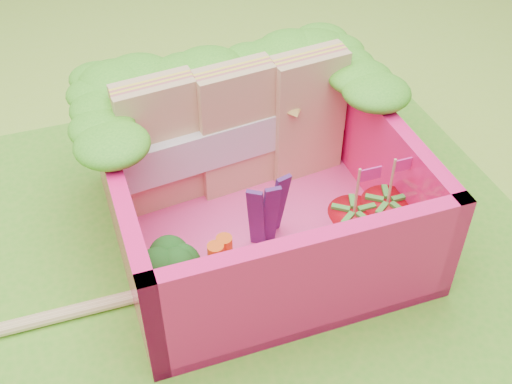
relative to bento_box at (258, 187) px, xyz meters
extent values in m
plane|color=#9ACB39|center=(-0.02, -0.09, -0.31)|extent=(14.00, 14.00, 0.00)
cube|color=#56AD27|center=(-0.02, -0.09, -0.29)|extent=(2.60, 2.60, 0.03)
cube|color=#EF3C8A|center=(0.00, 0.00, -0.25)|extent=(1.30, 1.30, 0.05)
cube|color=#FF156B|center=(0.00, 0.61, 0.00)|extent=(1.30, 0.07, 0.55)
cube|color=#FF156B|center=(0.00, -0.61, 0.00)|extent=(1.30, 0.07, 0.55)
cube|color=#FF156B|center=(-0.61, 0.00, 0.00)|extent=(0.07, 1.30, 0.55)
cube|color=#FF156B|center=(0.61, 0.00, 0.00)|extent=(0.07, 1.30, 0.55)
ellipsoid|color=#33981B|center=(-0.50, 0.58, 0.33)|extent=(0.30, 0.30, 0.11)
ellipsoid|color=#33981B|center=(-0.39, 0.58, 0.33)|extent=(0.30, 0.30, 0.11)
ellipsoid|color=#33981B|center=(-0.28, 0.58, 0.33)|extent=(0.30, 0.30, 0.11)
ellipsoid|color=#33981B|center=(-0.17, 0.58, 0.33)|extent=(0.30, 0.30, 0.11)
ellipsoid|color=#33981B|center=(-0.06, 0.58, 0.33)|extent=(0.30, 0.30, 0.11)
ellipsoid|color=#33981B|center=(0.06, 0.58, 0.33)|extent=(0.30, 0.30, 0.11)
ellipsoid|color=#33981B|center=(0.17, 0.58, 0.33)|extent=(0.30, 0.30, 0.11)
ellipsoid|color=#33981B|center=(0.28, 0.58, 0.33)|extent=(0.30, 0.30, 0.11)
ellipsoid|color=#33981B|center=(0.39, 0.58, 0.33)|extent=(0.30, 0.30, 0.11)
ellipsoid|color=#33981B|center=(0.50, 0.58, 0.33)|extent=(0.30, 0.30, 0.11)
ellipsoid|color=#33981B|center=(-0.58, 0.10, 0.33)|extent=(0.27, 0.27, 0.10)
ellipsoid|color=#33981B|center=(-0.58, 0.24, 0.33)|extent=(0.27, 0.27, 0.10)
ellipsoid|color=#33981B|center=(-0.58, 0.38, 0.33)|extent=(0.27, 0.27, 0.10)
ellipsoid|color=#33981B|center=(-0.58, 0.52, 0.33)|extent=(0.27, 0.27, 0.10)
ellipsoid|color=#33981B|center=(-0.58, 0.66, 0.33)|extent=(0.27, 0.27, 0.10)
ellipsoid|color=#33981B|center=(0.58, 0.10, 0.33)|extent=(0.27, 0.27, 0.10)
ellipsoid|color=#33981B|center=(0.58, 0.24, 0.33)|extent=(0.27, 0.27, 0.10)
ellipsoid|color=#33981B|center=(0.58, 0.38, 0.33)|extent=(0.27, 0.27, 0.10)
ellipsoid|color=#33981B|center=(0.58, 0.52, 0.33)|extent=(0.27, 0.27, 0.10)
ellipsoid|color=#33981B|center=(0.58, 0.66, 0.33)|extent=(0.27, 0.27, 0.10)
cube|color=tan|center=(-0.37, 0.33, 0.10)|extent=(0.39, 0.19, 0.66)
cube|color=tan|center=(0.00, 0.33, 0.10)|extent=(0.39, 0.19, 0.66)
cube|color=tan|center=(0.37, 0.33, 0.10)|extent=(0.39, 0.19, 0.66)
cube|color=silver|center=(0.00, 0.33, 0.07)|extent=(1.20, 0.31, 0.20)
cylinder|color=#628B43|center=(-0.47, -0.29, -0.15)|extent=(0.12, 0.12, 0.14)
ellipsoid|color=#124515|center=(-0.47, -0.29, -0.02)|extent=(0.32, 0.32, 0.12)
cylinder|color=#FF5E15|center=(-0.30, -0.33, -0.09)|extent=(0.07, 0.07, 0.28)
cylinder|color=#FF5E15|center=(-0.25, -0.29, -0.09)|extent=(0.07, 0.07, 0.26)
cube|color=#44164F|center=(-0.06, -0.15, -0.04)|extent=(0.07, 0.05, 0.38)
cube|color=#44164F|center=(0.00, -0.15, -0.04)|extent=(0.07, 0.02, 0.38)
cube|color=#44164F|center=(0.06, -0.10, -0.04)|extent=(0.07, 0.04, 0.38)
cone|color=red|center=(0.34, -0.30, -0.11)|extent=(0.23, 0.23, 0.23)
cylinder|color=tan|center=(0.34, -0.30, 0.13)|extent=(0.01, 0.01, 0.24)
cube|color=#CE2288|center=(0.39, -0.30, 0.21)|extent=(0.10, 0.01, 0.06)
cone|color=red|center=(0.50, -0.29, -0.11)|extent=(0.24, 0.24, 0.24)
cylinder|color=tan|center=(0.50, -0.29, 0.13)|extent=(0.01, 0.01, 0.24)
cube|color=#CE2288|center=(0.55, -0.29, 0.21)|extent=(0.10, 0.01, 0.06)
cube|color=#5FAA35|center=(0.50, -0.09, -0.20)|extent=(0.32, 0.19, 0.05)
cube|color=#5FAA35|center=(0.50, -0.27, -0.20)|extent=(0.30, 0.24, 0.05)
cube|color=#5FAA35|center=(0.22, -0.36, -0.20)|extent=(0.31, 0.23, 0.05)
cube|color=tan|center=(-1.11, -0.23, -0.25)|extent=(2.27, 0.08, 0.05)
cube|color=tan|center=(-1.05, -0.21, -0.25)|extent=(2.27, 0.08, 0.05)
camera|label=1|loc=(-0.73, -2.06, 1.90)|focal=45.00mm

